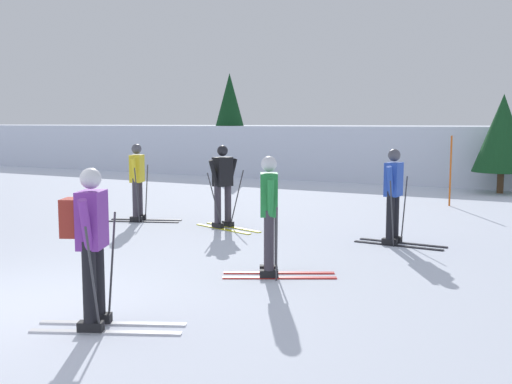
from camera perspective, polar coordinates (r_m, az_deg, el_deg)
ground_plane at (r=7.72m, az=-22.71°, el=-10.30°), size 120.00×120.00×0.00m
far_snow_ridge at (r=26.27m, az=15.67°, el=3.79°), size 80.00×9.67×2.04m
skier_black at (r=12.47m, az=-3.13°, el=0.76°), size 1.64×0.96×1.71m
skier_blue at (r=11.05m, az=12.85°, el=-0.14°), size 1.61×1.00×1.71m
skier_purple at (r=6.56m, az=-15.33°, el=-4.37°), size 1.61×1.01×1.71m
skier_yellow at (r=13.57m, az=-11.09°, el=1.12°), size 1.62×0.96×1.71m
skier_green at (r=8.52m, az=1.29°, el=-1.93°), size 1.59×1.08×1.71m
trail_marker_pole at (r=16.58m, az=17.85°, el=1.90°), size 0.05×0.05×1.84m
conifer_far_left at (r=25.51m, az=-2.49°, el=7.14°), size 1.93×1.93×4.22m
conifer_far_right at (r=20.06m, az=22.21°, el=5.15°), size 1.75×1.75×3.05m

